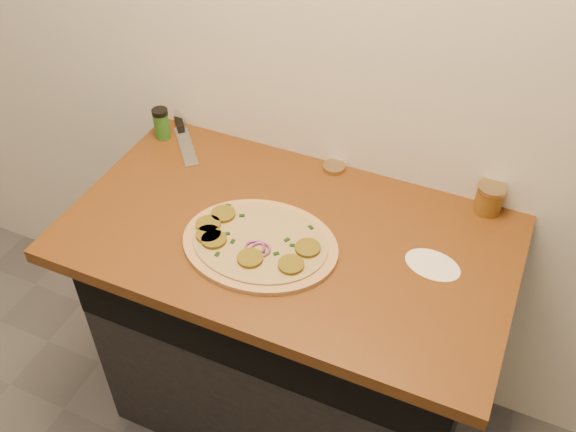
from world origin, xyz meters
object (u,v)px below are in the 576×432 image
at_px(spice_shaker, 161,123).
at_px(pizza, 258,243).
at_px(chefs_knife, 182,132).
at_px(salsa_jar, 489,198).

bearing_deg(spice_shaker, pizza, -33.17).
height_order(pizza, chefs_knife, pizza).
bearing_deg(pizza, spice_shaker, 146.83).
bearing_deg(chefs_knife, salsa_jar, 1.31).
distance_m(salsa_jar, spice_shaker, 1.01).
relative_size(chefs_knife, salsa_jar, 3.01).
bearing_deg(pizza, salsa_jar, 36.63).
relative_size(pizza, spice_shaker, 4.26).
bearing_deg(chefs_knife, spice_shaker, -136.71).
height_order(pizza, salsa_jar, salsa_jar).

